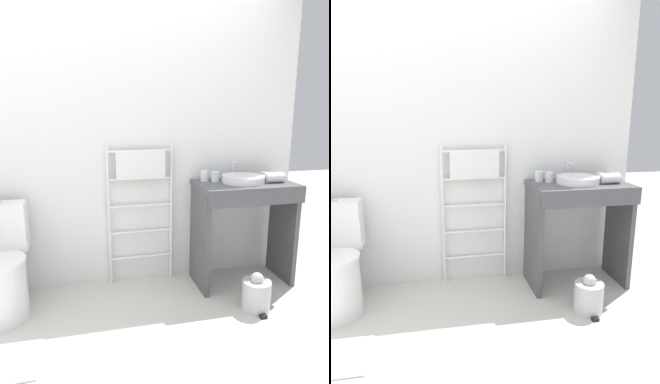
# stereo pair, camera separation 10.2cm
# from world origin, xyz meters

# --- Properties ---
(ground_plane) EXTENTS (12.00, 12.00, 0.00)m
(ground_plane) POSITION_xyz_m (0.00, 0.00, 0.00)
(ground_plane) COLOR beige
(wall_back) EXTENTS (2.93, 0.12, 2.50)m
(wall_back) POSITION_xyz_m (0.00, 1.27, 1.25)
(wall_back) COLOR white
(wall_back) RESTS_ON ground_plane
(toilet) EXTENTS (0.39, 0.53, 0.80)m
(toilet) POSITION_xyz_m (-1.00, 0.88, 0.32)
(toilet) COLOR white
(toilet) RESTS_ON ground_plane
(towel_radiator) EXTENTS (0.55, 0.06, 1.18)m
(towel_radiator) POSITION_xyz_m (0.07, 1.16, 0.86)
(towel_radiator) COLOR white
(towel_radiator) RESTS_ON ground_plane
(vanity_counter) EXTENTS (0.80, 0.48, 0.88)m
(vanity_counter) POSITION_xyz_m (0.90, 0.94, 0.58)
(vanity_counter) COLOR #4C4C51
(vanity_counter) RESTS_ON ground_plane
(sink_basin) EXTENTS (0.35, 0.35, 0.06)m
(sink_basin) POSITION_xyz_m (0.89, 0.96, 0.91)
(sink_basin) COLOR white
(sink_basin) RESTS_ON vanity_counter
(faucet) EXTENTS (0.02, 0.10, 0.15)m
(faucet) POSITION_xyz_m (0.89, 1.15, 0.97)
(faucet) COLOR silver
(faucet) RESTS_ON vanity_counter
(cup_near_wall) EXTENTS (0.07, 0.07, 0.09)m
(cup_near_wall) POSITION_xyz_m (0.60, 1.09, 0.92)
(cup_near_wall) COLOR white
(cup_near_wall) RESTS_ON vanity_counter
(cup_near_edge) EXTENTS (0.06, 0.06, 0.08)m
(cup_near_edge) POSITION_xyz_m (0.68, 1.05, 0.92)
(cup_near_edge) COLOR white
(cup_near_edge) RESTS_ON vanity_counter
(hair_dryer) EXTENTS (0.20, 0.18, 0.09)m
(hair_dryer) POSITION_xyz_m (1.14, 0.91, 0.92)
(hair_dryer) COLOR white
(hair_dryer) RESTS_ON vanity_counter
(trash_bin) EXTENTS (0.21, 0.24, 0.29)m
(trash_bin) POSITION_xyz_m (0.82, 0.51, 0.12)
(trash_bin) COLOR #B7B7BC
(trash_bin) RESTS_ON ground_plane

